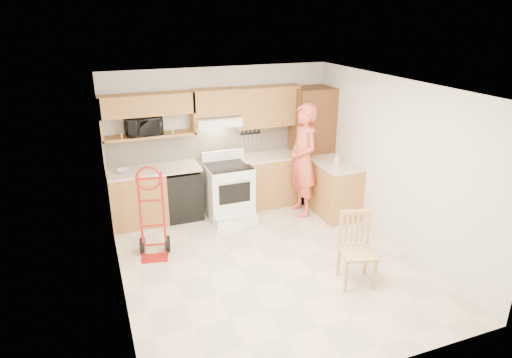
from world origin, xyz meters
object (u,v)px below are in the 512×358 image
person (303,160)px  hand_truck (152,217)px  range (230,187)px  dining_chair (358,250)px  microwave (143,126)px

person → hand_truck: size_ratio=1.57×
range → dining_chair: bearing=-69.8°
range → dining_chair: size_ratio=1.15×
microwave → hand_truck: size_ratio=0.44×
hand_truck → microwave: bearing=95.5°
microwave → hand_truck: 1.66m
person → hand_truck: bearing=-77.1°
range → hand_truck: bearing=-149.2°
hand_truck → dining_chair: 2.88m
person → dining_chair: size_ratio=2.04×
range → hand_truck: (-1.44, -0.86, 0.07)m
person → dining_chair: bearing=-7.2°
microwave → range: bearing=-25.5°
microwave → hand_truck: microwave is taller
person → hand_truck: (-2.67, -0.57, -0.35)m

